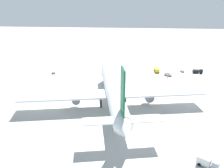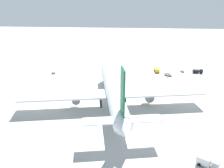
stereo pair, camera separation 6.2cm
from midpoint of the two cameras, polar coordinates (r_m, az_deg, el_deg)
name	(u,v)px [view 1 (the left image)]	position (r m, az deg, el deg)	size (l,w,h in m)	color
ground_plane	(113,104)	(95.29, 0.11, -5.16)	(600.00, 600.00, 0.00)	#B2B2AD
airliner	(113,91)	(91.32, 0.26, -1.70)	(70.67, 75.15, 24.05)	silver
service_truck_0	(157,70)	(141.45, 11.50, 3.62)	(6.79, 3.15, 2.43)	yellow
service_truck_1	(208,162)	(66.73, 23.52, -17.96)	(4.85, 5.85, 2.71)	#999EA5
service_truck_2	(198,71)	(145.90, 21.30, 3.15)	(2.73, 5.85, 2.50)	black
service_van	(168,74)	(135.34, 14.33, 2.51)	(3.94, 4.62, 1.97)	silver
baggage_cart_0	(53,72)	(139.83, -14.94, 2.95)	(2.88, 2.82, 1.54)	#26598C
baggage_cart_1	(182,71)	(145.35, 17.76, 3.29)	(3.08, 2.39, 1.41)	#26598C
ground_worker_0	(167,77)	(131.07, 14.13, 1.87)	(0.54, 0.54, 1.71)	black
ground_worker_2	(195,86)	(120.88, 20.63, -0.43)	(0.48, 0.48, 1.66)	navy
traffic_cone_0	(47,77)	(133.16, -16.50, 1.67)	(0.36, 0.36, 0.55)	orange
traffic_cone_1	(198,85)	(124.69, 21.25, -0.17)	(0.36, 0.36, 0.55)	orange
traffic_cone_2	(59,79)	(127.96, -13.58, 1.19)	(0.36, 0.36, 0.55)	orange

